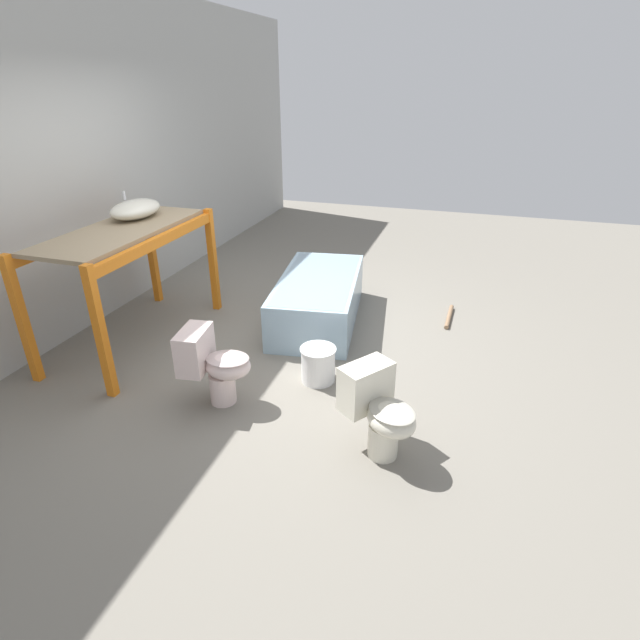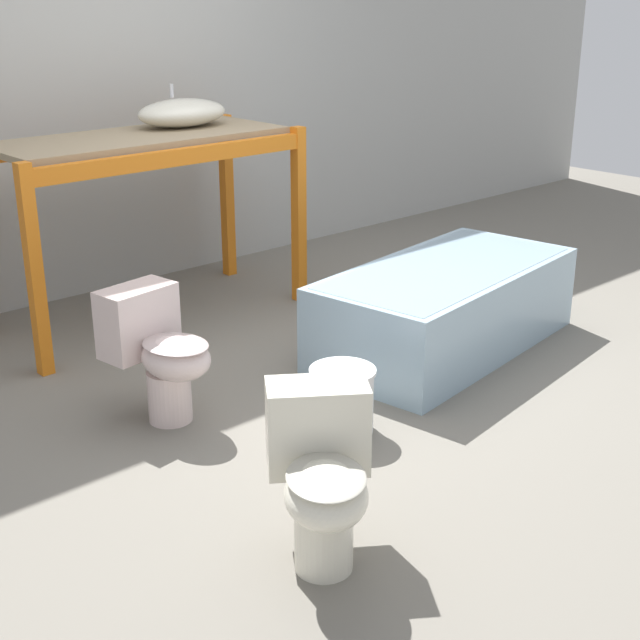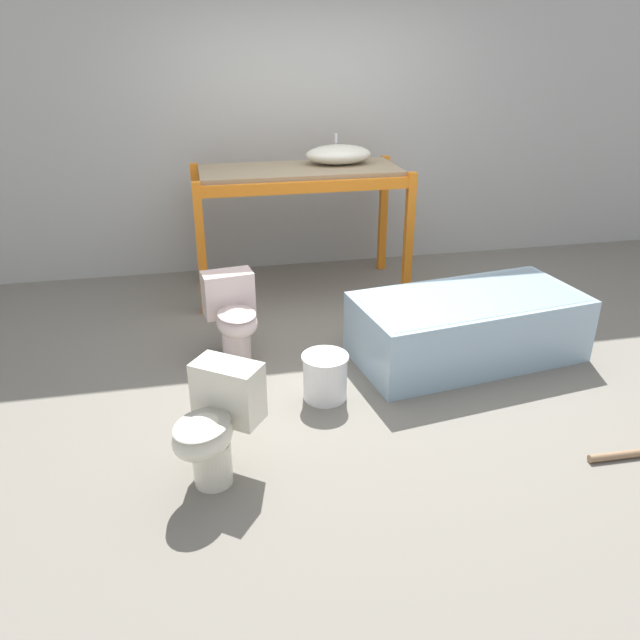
% 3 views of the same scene
% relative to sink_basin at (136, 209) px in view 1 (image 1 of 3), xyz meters
% --- Properties ---
extents(ground_plane, '(12.00, 12.00, 0.00)m').
position_rel_sink_basin_xyz_m(ground_plane, '(-0.16, -1.31, -1.19)').
color(ground_plane, slate).
extents(warehouse_wall_rear, '(10.80, 0.08, 3.20)m').
position_rel_sink_basin_xyz_m(warehouse_wall_rear, '(-0.16, 0.62, 0.41)').
color(warehouse_wall_rear, '#ADADA8').
rests_on(warehouse_wall_rear, ground_plane).
extents(shelving_rack, '(1.83, 0.82, 1.11)m').
position_rel_sink_basin_xyz_m(shelving_rack, '(-0.36, -0.09, -0.26)').
color(shelving_rack, orange).
rests_on(shelving_rack, ground_plane).
extents(sink_basin, '(0.58, 0.37, 0.25)m').
position_rel_sink_basin_xyz_m(sink_basin, '(0.00, 0.00, 0.00)').
color(sink_basin, silver).
rests_on(sink_basin, shelving_rack).
extents(bathtub_main, '(1.71, 1.00, 0.47)m').
position_rel_sink_basin_xyz_m(bathtub_main, '(0.58, -1.63, -0.92)').
color(bathtub_main, '#99B7CC').
rests_on(bathtub_main, ground_plane).
extents(toilet_near, '(0.57, 0.61, 0.61)m').
position_rel_sink_basin_xyz_m(toilet_near, '(-1.26, -2.64, -0.85)').
color(toilet_near, silver).
rests_on(toilet_near, ground_plane).
extents(toilet_far, '(0.39, 0.57, 0.61)m').
position_rel_sink_basin_xyz_m(toilet_far, '(-1.07, -1.31, -0.85)').
color(toilet_far, silver).
rests_on(toilet_far, ground_plane).
extents(bucket_white, '(0.30, 0.30, 0.31)m').
position_rel_sink_basin_xyz_m(bucket_white, '(-0.54, -1.99, -1.03)').
color(bucket_white, white).
rests_on(bucket_white, ground_plane).
extents(loose_pipe, '(0.55, 0.06, 0.04)m').
position_rel_sink_basin_xyz_m(loose_pipe, '(1.02, -2.95, -1.17)').
color(loose_pipe, '#8C6B4C').
rests_on(loose_pipe, ground_plane).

